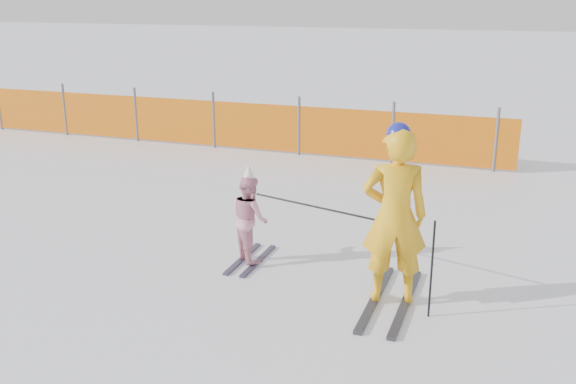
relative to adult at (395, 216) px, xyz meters
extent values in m
plane|color=white|center=(-1.39, -0.01, -1.02)|extent=(120.00, 120.00, 0.00)
cube|color=black|center=(-0.17, 0.00, -1.00)|extent=(0.09, 1.70, 0.04)
cube|color=black|center=(0.17, 0.00, -1.00)|extent=(0.09, 1.70, 0.04)
imported|color=#FFB215|center=(0.00, 0.00, 0.00)|extent=(0.82, 0.66, 1.95)
sphere|color=#1A1E93|center=(0.00, 0.00, 0.89)|extent=(0.26, 0.26, 0.26)
cube|color=black|center=(-2.03, 0.54, -1.00)|extent=(0.09, 1.06, 0.03)
cube|color=black|center=(-1.81, 0.54, -1.00)|extent=(0.09, 1.06, 0.03)
imported|color=pink|center=(-1.92, 0.54, -0.43)|extent=(0.68, 0.68, 1.11)
cone|color=white|center=(-1.92, 0.54, 0.16)|extent=(0.19, 0.19, 0.24)
cylinder|color=black|center=(0.45, -0.20, -0.47)|extent=(0.02, 0.02, 1.08)
cylinder|color=black|center=(-0.96, 0.27, -0.09)|extent=(1.69, 0.49, 0.02)
cylinder|color=#595960|center=(-9.19, 6.18, -0.39)|extent=(0.06, 0.06, 1.25)
cylinder|color=#595960|center=(-7.19, 6.18, -0.39)|extent=(0.06, 0.06, 1.25)
cylinder|color=#595960|center=(-5.19, 6.18, -0.39)|extent=(0.06, 0.06, 1.25)
cylinder|color=#595960|center=(-3.19, 6.18, -0.39)|extent=(0.06, 0.06, 1.25)
cylinder|color=#595960|center=(-1.19, 6.18, -0.39)|extent=(0.06, 0.06, 1.25)
cylinder|color=#595960|center=(0.81, 6.18, -0.39)|extent=(0.06, 0.06, 1.25)
cube|color=#D7650B|center=(-5.98, 6.18, -0.47)|extent=(14.43, 0.03, 1.00)
camera|label=1|loc=(1.12, -6.50, 2.27)|focal=40.00mm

